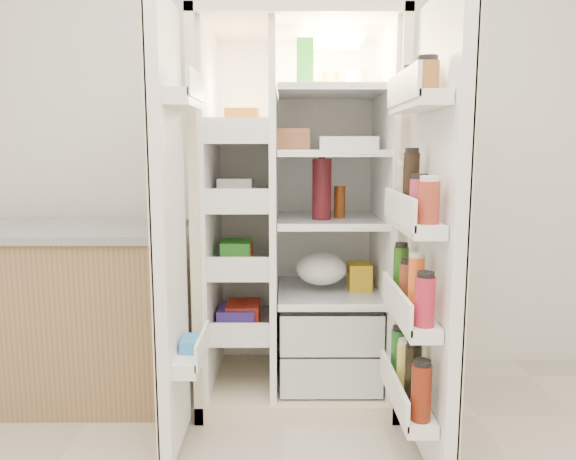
{
  "coord_description": "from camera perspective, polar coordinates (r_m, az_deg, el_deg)",
  "views": [
    {
      "loc": [
        0.01,
        -1.02,
        1.22
      ],
      "look_at": [
        0.02,
        1.25,
        0.88
      ],
      "focal_mm": 34.0,
      "sensor_mm": 36.0,
      "label": 1
    }
  ],
  "objects": [
    {
      "name": "wall_back",
      "position": [
        3.02,
        -0.39,
        10.99
      ],
      "size": [
        4.0,
        0.02,
        2.7
      ],
      "primitive_type": "cube",
      "color": "silver",
      "rests_on": "floor"
    },
    {
      "name": "refrigerator",
      "position": [
        2.71,
        1.26,
        -1.58
      ],
      "size": [
        0.92,
        0.7,
        1.8
      ],
      "color": "beige",
      "rests_on": "floor"
    },
    {
      "name": "freezer_door",
      "position": [
        2.14,
        -12.22,
        -0.51
      ],
      "size": [
        0.15,
        0.4,
        1.72
      ],
      "color": "white",
      "rests_on": "floor"
    },
    {
      "name": "fridge_door",
      "position": [
        2.08,
        14.72,
        -1.35
      ],
      "size": [
        0.17,
        0.58,
        1.72
      ],
      "color": "white",
      "rests_on": "floor"
    },
    {
      "name": "kitchen_counter",
      "position": [
        2.92,
        -22.66,
        -7.91
      ],
      "size": [
        1.17,
        0.62,
        0.85
      ],
      "color": "#926F49",
      "rests_on": "floor"
    }
  ]
}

